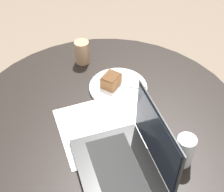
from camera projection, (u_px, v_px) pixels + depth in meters
dining_table at (106, 144)px, 1.27m from camera, size 1.08×1.08×0.78m
paper_document at (109, 126)px, 1.15m from camera, size 0.40×0.34×0.00m
plate at (118, 87)px, 1.29m from camera, size 0.24×0.24×0.01m
cake_slice at (111, 81)px, 1.27m from camera, size 0.09×0.09×0.05m
fork at (130, 86)px, 1.28m from camera, size 0.14×0.13×0.00m
coffee_glass at (82, 52)px, 1.39m from camera, size 0.06×0.06×0.11m
water_glass at (184, 151)px, 1.00m from camera, size 0.06×0.06×0.12m
laptop at (126, 161)px, 0.99m from camera, size 0.31×0.35×0.23m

